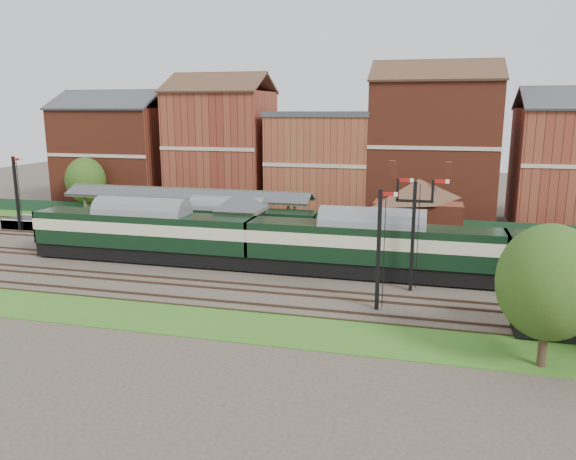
% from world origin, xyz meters
% --- Properties ---
extents(ground, '(160.00, 160.00, 0.00)m').
position_xyz_m(ground, '(0.00, 0.00, 0.00)').
color(ground, '#473D33').
rests_on(ground, ground).
extents(grass_back, '(90.00, 4.50, 0.06)m').
position_xyz_m(grass_back, '(0.00, 16.00, 0.03)').
color(grass_back, '#2D6619').
rests_on(grass_back, ground).
extents(grass_front, '(90.00, 5.00, 0.06)m').
position_xyz_m(grass_front, '(0.00, -12.00, 0.03)').
color(grass_front, '#2D6619').
rests_on(grass_front, ground).
extents(fence, '(90.00, 0.12, 1.50)m').
position_xyz_m(fence, '(0.00, 18.00, 0.75)').
color(fence, '#193823').
rests_on(fence, ground).
extents(platform, '(55.00, 3.40, 1.00)m').
position_xyz_m(platform, '(-5.00, 9.75, 0.50)').
color(platform, '#2D2D2D').
rests_on(platform, ground).
extents(signal_box, '(5.40, 5.40, 6.00)m').
position_xyz_m(signal_box, '(-3.00, 3.25, 3.19)').
color(signal_box, '#6E7C58').
rests_on(signal_box, ground).
extents(brick_hut, '(3.20, 2.64, 2.94)m').
position_xyz_m(brick_hut, '(5.00, 3.25, 1.20)').
color(brick_hut, maroon).
rests_on(brick_hut, ground).
extents(station_building, '(8.10, 8.10, 5.90)m').
position_xyz_m(station_building, '(12.00, 9.75, 3.96)').
color(station_building, brown).
rests_on(station_building, platform).
extents(canopy, '(26.00, 3.89, 4.08)m').
position_xyz_m(canopy, '(-11.00, 9.75, 4.58)').
color(canopy, '#48472D').
rests_on(canopy, platform).
extents(semaphore_bracket, '(3.60, 0.25, 8.18)m').
position_xyz_m(semaphore_bracket, '(12.04, -2.50, 4.63)').
color(semaphore_bracket, black).
rests_on(semaphore_bracket, ground).
extents(semaphore_platform_end, '(1.23, 0.25, 8.00)m').
position_xyz_m(semaphore_platform_end, '(-29.98, 8.00, 4.16)').
color(semaphore_platform_end, black).
rests_on(semaphore_platform_end, ground).
extents(semaphore_siding, '(1.23, 0.25, 8.00)m').
position_xyz_m(semaphore_siding, '(10.02, -7.00, 4.16)').
color(semaphore_siding, black).
rests_on(semaphore_siding, ground).
extents(town_backdrop, '(69.00, 10.00, 16.00)m').
position_xyz_m(town_backdrop, '(-0.18, 25.00, 7.00)').
color(town_backdrop, brown).
rests_on(town_backdrop, ground).
extents(dmu_train, '(58.74, 3.08, 4.51)m').
position_xyz_m(dmu_train, '(8.84, 0.00, 2.63)').
color(dmu_train, black).
rests_on(dmu_train, ground).
extents(platform_railcar, '(17.25, 2.72, 3.97)m').
position_xyz_m(platform_railcar, '(-5.30, 6.50, 2.33)').
color(platform_railcar, black).
rests_on(platform_railcar, ground).
extents(goods_van_a, '(6.59, 2.86, 4.00)m').
position_xyz_m(goods_van_a, '(21.45, -9.00, 2.26)').
color(goods_van_a, black).
rests_on(goods_van_a, ground).
extents(tree_far, '(5.13, 5.13, 7.49)m').
position_xyz_m(tree_far, '(19.02, -13.41, 4.53)').
color(tree_far, '#382619').
rests_on(tree_far, ground).
extents(tree_back, '(4.87, 4.87, 7.12)m').
position_xyz_m(tree_back, '(-28.26, 17.98, 4.31)').
color(tree_back, '#382619').
rests_on(tree_back, ground).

